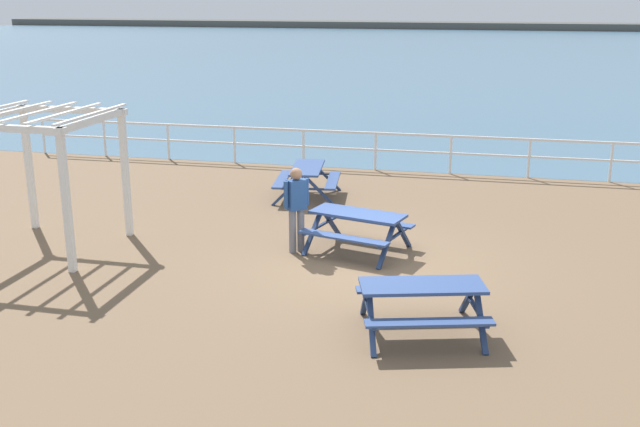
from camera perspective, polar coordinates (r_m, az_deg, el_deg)
name	(u,v)px	position (r m, az deg, el deg)	size (l,w,h in m)	color
ground_plane	(364,270)	(14.09, 3.34, -4.24)	(30.00, 24.00, 0.20)	brown
sea_band	(473,52)	(65.98, 11.44, 11.77)	(142.00, 90.00, 0.01)	#476B84
distant_shoreline	(485,29)	(108.89, 12.31, 13.38)	(142.00, 6.00, 1.80)	#4C4C47
seaward_railing	(413,145)	(21.27, 6.99, 5.12)	(23.07, 0.07, 1.08)	white
picnic_table_near_left	(358,222)	(14.60, 2.85, -0.65)	(2.13, 1.92, 0.80)	#334C84
picnic_table_near_right	(422,296)	(11.19, 7.67, -6.18)	(2.14, 1.94, 0.80)	#334C84
picnic_table_far_left	(307,174)	(18.43, -0.96, 2.95)	(1.75, 1.99, 0.80)	#334C84
visitor	(296,204)	(14.45, -1.78, 0.69)	(0.41, 0.39, 1.66)	slate
lattice_pergola	(42,148)	(15.36, -20.13, 4.65)	(2.45, 2.57, 2.70)	white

